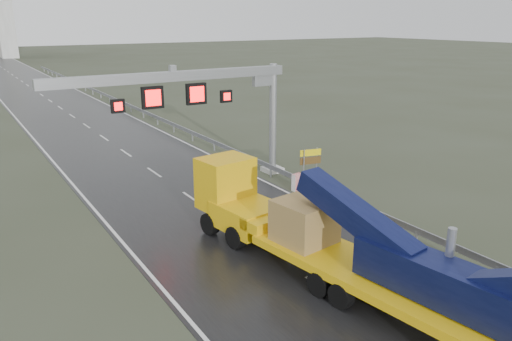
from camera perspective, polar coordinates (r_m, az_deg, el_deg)
road at (r=51.07m, az=-18.80°, el=4.85°), size 11.00×200.00×0.02m
guardrail at (r=43.50m, az=-7.86°, el=4.54°), size 0.20×140.00×1.40m
sign_gantry at (r=30.25m, az=-5.66°, el=8.66°), size 14.90×1.20×7.42m
heavy_haul_truck at (r=19.93m, az=7.96°, el=-7.73°), size 5.11×18.54×4.32m
exit_sign_pair at (r=30.64m, az=6.23°, el=1.20°), size 1.37×0.34×2.38m
striped_barrier at (r=30.09m, az=4.71°, el=-1.34°), size 0.66×0.43×1.04m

